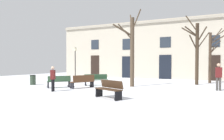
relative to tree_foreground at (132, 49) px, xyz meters
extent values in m
plane|color=white|center=(-2.09, -1.27, -2.84)|extent=(37.15, 37.15, 0.00)
cube|color=#BCB29E|center=(-2.09, 9.30, 0.47)|extent=(23.22, 0.40, 6.62)
cube|color=#A09786|center=(-2.09, 9.05, 3.53)|extent=(23.22, 0.30, 0.24)
cube|color=black|center=(-9.01, 9.08, -1.48)|extent=(1.23, 0.08, 2.73)
cube|color=#262D38|center=(-9.01, 9.08, 1.28)|extent=(1.10, 0.06, 1.20)
cube|color=black|center=(-4.56, 9.08, -1.57)|extent=(1.14, 0.08, 2.56)
cube|color=#262D38|center=(-4.56, 9.08, 1.15)|extent=(1.02, 0.06, 1.29)
cube|color=black|center=(0.12, 9.08, -1.52)|extent=(1.35, 0.08, 2.66)
cube|color=#262D38|center=(0.12, 9.08, 1.19)|extent=(1.21, 0.06, 1.16)
cube|color=black|center=(5.09, 9.08, -1.57)|extent=(1.05, 0.08, 2.55)
cube|color=#262D38|center=(5.09, 9.08, 1.10)|extent=(0.94, 0.06, 1.18)
cylinder|color=#4C3D2D|center=(0.04, 0.03, -0.26)|extent=(0.31, 0.31, 5.18)
cylinder|color=#4C3D2D|center=(-0.34, -0.39, 1.23)|extent=(0.86, 0.94, 1.17)
cylinder|color=#4C3D2D|center=(-0.24, 0.48, 2.14)|extent=(0.67, 1.02, 1.24)
cylinder|color=#4C3D2D|center=(-0.32, -0.32, 1.25)|extent=(0.82, 0.80, 0.64)
cylinder|color=#4C3D2D|center=(0.46, -0.20, 2.06)|extent=(0.95, 0.56, 1.48)
cylinder|color=#4C3D2D|center=(-0.55, -0.41, 1.37)|extent=(1.29, 1.02, 0.94)
cylinder|color=#382B1E|center=(4.14, 3.81, -0.34)|extent=(0.27, 0.27, 5.00)
cylinder|color=#382B1E|center=(4.51, 3.60, 1.18)|extent=(0.87, 0.56, 1.23)
cylinder|color=#382B1E|center=(4.55, 4.16, 0.75)|extent=(0.92, 0.80, 1.43)
cylinder|color=#382B1E|center=(4.20, 3.39, 1.66)|extent=(0.21, 0.90, 0.69)
cylinder|color=#382B1E|center=(3.68, 3.88, 2.16)|extent=(1.02, 0.23, 1.45)
cylinder|color=#382B1E|center=(3.54, 3.75, 1.46)|extent=(1.28, 0.24, 0.89)
cylinder|color=#382B1E|center=(3.73, 3.39, 1.47)|extent=(0.93, 0.96, 0.80)
cylinder|color=#382B1E|center=(3.90, 3.48, 0.55)|extent=(0.62, 0.79, 1.25)
cylinder|color=#423326|center=(4.92, 6.09, -0.62)|extent=(0.25, 0.25, 4.45)
cylinder|color=#423326|center=(5.59, 5.89, 1.42)|extent=(1.39, 0.47, 0.89)
cylinder|color=#423326|center=(5.38, 6.22, 1.32)|extent=(0.99, 0.35, 1.32)
cylinder|color=#423326|center=(5.21, 6.41, 0.11)|extent=(0.66, 0.73, 0.78)
cylinder|color=#423326|center=(5.47, 6.30, 0.98)|extent=(1.17, 0.52, 0.76)
cylinder|color=#423326|center=(5.32, 6.66, 0.57)|extent=(0.86, 1.21, 0.78)
cylinder|color=#423326|center=(5.11, 5.67, -0.04)|extent=(0.48, 0.92, 0.71)
cylinder|color=black|center=(-9.33, 5.35, -1.26)|extent=(0.10, 0.10, 3.17)
cylinder|color=black|center=(-9.33, 5.35, -2.74)|extent=(0.22, 0.22, 0.20)
cube|color=beige|center=(-9.33, 5.35, 0.51)|extent=(0.24, 0.24, 0.36)
cone|color=black|center=(-9.33, 5.35, 0.69)|extent=(0.30, 0.30, 0.14)
cylinder|color=#2D3D2D|center=(-7.62, -2.53, -2.46)|extent=(0.45, 0.45, 0.77)
torus|color=black|center=(-7.62, -2.53, -2.06)|extent=(0.48, 0.48, 0.04)
cube|color=#51331E|center=(-2.71, -2.52, -2.40)|extent=(1.10, 1.81, 0.05)
cube|color=#51331E|center=(-2.52, -2.61, -2.14)|extent=(0.75, 1.66, 0.44)
cube|color=black|center=(-2.40, -1.77, -2.62)|extent=(0.41, 0.22, 0.44)
torus|color=black|center=(-2.57, -1.70, -2.76)|extent=(0.09, 0.17, 0.17)
cube|color=black|center=(-3.03, -3.28, -2.62)|extent=(0.41, 0.22, 0.44)
torus|color=black|center=(-3.20, -3.21, -2.76)|extent=(0.09, 0.17, 0.17)
cube|color=#2D4C33|center=(-4.37, -3.12, -2.39)|extent=(1.37, 1.58, 0.05)
cube|color=#2D4C33|center=(-4.20, -3.25, -2.17)|extent=(1.09, 1.37, 0.36)
cube|color=black|center=(-3.91, -2.52, -2.62)|extent=(0.37, 0.31, 0.46)
torus|color=black|center=(-4.06, -2.41, -2.76)|extent=(0.13, 0.15, 0.17)
cube|color=black|center=(-4.83, -3.72, -2.62)|extent=(0.37, 0.31, 0.46)
torus|color=black|center=(-4.97, -3.60, -2.76)|extent=(0.13, 0.15, 0.17)
cube|color=#2D4C33|center=(-2.77, -0.57, -2.40)|extent=(1.67, 1.54, 0.05)
cube|color=#2D4C33|center=(-2.91, -0.41, -2.16)|extent=(1.45, 1.29, 0.40)
cube|color=black|center=(-3.42, -1.13, -2.62)|extent=(0.31, 0.34, 0.45)
torus|color=black|center=(-3.30, -1.26, -2.76)|extent=(0.15, 0.13, 0.17)
cube|color=black|center=(-2.13, 0.00, -2.62)|extent=(0.31, 0.34, 0.45)
torus|color=black|center=(-2.01, -0.13, -2.76)|extent=(0.15, 0.13, 0.17)
cube|color=#3D2819|center=(1.25, -5.85, -2.38)|extent=(1.75, 1.11, 0.05)
cube|color=#3D2819|center=(1.33, -5.66, -2.13)|extent=(1.62, 0.81, 0.40)
cube|color=black|center=(0.52, -5.54, -2.61)|extent=(0.22, 0.41, 0.47)
torus|color=black|center=(0.44, -5.70, -2.76)|extent=(0.17, 0.10, 0.17)
cube|color=black|center=(1.97, -6.17, -2.61)|extent=(0.22, 0.41, 0.47)
torus|color=black|center=(1.90, -6.34, -2.76)|extent=(0.17, 0.10, 0.17)
cylinder|color=black|center=(-3.25, -4.90, -2.47)|extent=(0.14, 0.14, 0.76)
cylinder|color=black|center=(-3.18, -5.06, -2.47)|extent=(0.14, 0.14, 0.76)
cube|color=#591919|center=(-3.22, -4.98, -1.79)|extent=(0.36, 0.44, 0.58)
sphere|color=beige|center=(-3.22, -4.98, -1.37)|extent=(0.21, 0.21, 0.21)
cylinder|color=#403D3A|center=(6.03, 0.36, -2.42)|extent=(0.14, 0.14, 0.85)
cylinder|color=#403D3A|center=(5.85, 0.32, -2.42)|extent=(0.14, 0.14, 0.85)
cube|color=#591919|center=(5.94, 0.34, -1.67)|extent=(0.42, 0.29, 0.65)
sphere|color=tan|center=(5.94, 0.34, -1.20)|extent=(0.23, 0.23, 0.23)
camera|label=1|loc=(6.78, -15.82, -1.04)|focal=36.60mm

